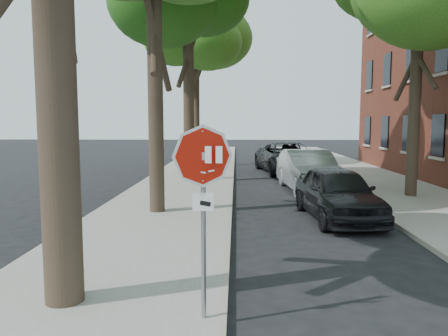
% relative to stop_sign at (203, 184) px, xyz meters
% --- Properties ---
extents(ground, '(120.00, 120.00, 0.00)m').
position_rel_stop_sign_xyz_m(ground, '(0.70, 0.03, -1.95)').
color(ground, black).
rests_on(ground, ground).
extents(sidewalk_left, '(4.00, 55.00, 0.12)m').
position_rel_stop_sign_xyz_m(sidewalk_left, '(-1.80, 12.03, -1.89)').
color(sidewalk_left, gray).
rests_on(sidewalk_left, ground).
extents(sidewalk_right, '(4.00, 55.00, 0.12)m').
position_rel_stop_sign_xyz_m(sidewalk_right, '(6.70, 12.03, -1.89)').
color(sidewalk_right, gray).
rests_on(sidewalk_right, ground).
extents(curb_left, '(0.12, 55.00, 0.13)m').
position_rel_stop_sign_xyz_m(curb_left, '(0.25, 12.03, -1.88)').
color(curb_left, '#9E9384').
rests_on(curb_left, ground).
extents(curb_right, '(0.12, 55.00, 0.13)m').
position_rel_stop_sign_xyz_m(curb_right, '(4.65, 12.03, -1.88)').
color(curb_right, '#9E9384').
rests_on(curb_right, ground).
extents(stop_sign, '(0.76, 0.34, 2.61)m').
position_rel_stop_sign_xyz_m(stop_sign, '(0.00, 0.00, 0.00)').
color(stop_sign, gray).
rests_on(stop_sign, sidewalk_left).
extents(tree_mid_b, '(5.88, 5.46, 10.36)m').
position_rel_stop_sign_xyz_m(tree_mid_b, '(-1.72, 14.15, 6.05)').
color(tree_mid_b, black).
rests_on(tree_mid_b, sidewalk_left).
extents(tree_far, '(5.29, 4.91, 9.33)m').
position_rel_stop_sign_xyz_m(tree_far, '(-2.02, 21.14, 5.26)').
color(tree_far, black).
rests_on(tree_far, sidewalk_left).
extents(car_a, '(2.08, 4.50, 1.49)m').
position_rel_stop_sign_xyz_m(car_a, '(3.30, 6.65, -1.20)').
color(car_a, black).
rests_on(car_a, ground).
extents(car_b, '(2.14, 5.07, 1.63)m').
position_rel_stop_sign_xyz_m(car_b, '(3.30, 11.61, -1.13)').
color(car_b, '#A7AAAF').
rests_on(car_b, ground).
extents(car_d, '(3.52, 6.26, 1.65)m').
position_rel_stop_sign_xyz_m(car_d, '(3.22, 17.70, -1.12)').
color(car_d, black).
rests_on(car_d, ground).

